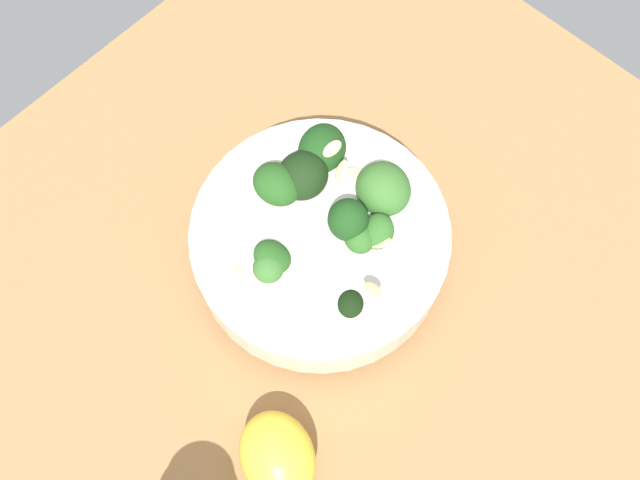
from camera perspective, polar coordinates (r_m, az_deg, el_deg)
name	(u,v)px	position (r cm, az deg, el deg)	size (l,w,h in cm)	color
ground_plane	(353,313)	(61.97, 2.62, -5.82)	(71.26, 71.26, 3.29)	#996D42
bowl_of_broccoli	(321,235)	(58.34, 0.11, 0.36)	(20.70, 20.70, 9.19)	silver
lemon_wedge	(277,455)	(55.77, -3.40, -16.65)	(6.71, 5.46, 4.49)	yellow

